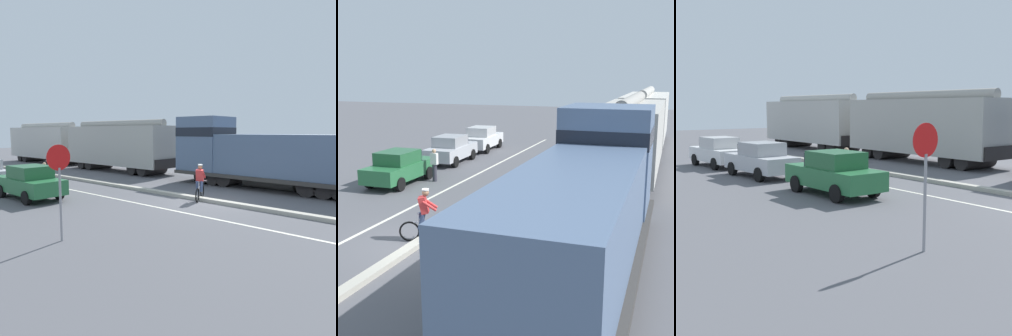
{
  "view_description": "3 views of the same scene",
  "coord_description": "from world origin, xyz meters",
  "views": [
    {
      "loc": [
        -12.58,
        -8.46,
        3.24
      ],
      "look_at": [
        -0.46,
        2.01,
        1.47
      ],
      "focal_mm": 35.0,
      "sensor_mm": 36.0,
      "label": 1
    },
    {
      "loc": [
        7.26,
        -11.99,
        5.28
      ],
      "look_at": [
        1.87,
        2.86,
        2.04
      ],
      "focal_mm": 50.0,
      "sensor_mm": 36.0,
      "label": 2
    },
    {
      "loc": [
        -15.0,
        -6.89,
        3.2
      ],
      "look_at": [
        -3.49,
        8.44,
        0.72
      ],
      "focal_mm": 50.0,
      "sensor_mm": 36.0,
      "label": 3
    }
  ],
  "objects": [
    {
      "name": "ground_plane",
      "position": [
        0.0,
        0.0,
        0.0
      ],
      "size": [
        120.0,
        120.0,
        0.0
      ],
      "primitive_type": "plane",
      "color": "#56565B"
    },
    {
      "name": "lane_stripe",
      "position": [
        -2.4,
        6.0,
        0.0
      ],
      "size": [
        0.14,
        36.0,
        0.01
      ],
      "primitive_type": "cube",
      "color": "silver",
      "rests_on": "ground"
    },
    {
      "name": "stop_sign",
      "position": [
        -7.47,
        0.16,
        2.02
      ],
      "size": [
        0.76,
        0.08,
        2.88
      ],
      "color": "gray",
      "rests_on": "ground"
    },
    {
      "name": "locomotive",
      "position": [
        5.19,
        0.06,
        1.8
      ],
      "size": [
        3.1,
        11.61,
        4.2
      ],
      "color": "slate",
      "rests_on": "ground"
    },
    {
      "name": "hopper_car_lead",
      "position": [
        5.19,
        12.22,
        2.08
      ],
      "size": [
        2.9,
        10.6,
        4.18
      ],
      "color": "#ADABA3",
      "rests_on": "ground"
    },
    {
      "name": "cyclist",
      "position": [
        0.03,
        0.43,
        0.82
      ],
      "size": [
        1.6,
        0.75,
        1.71
      ],
      "color": "black",
      "rests_on": "ground"
    },
    {
      "name": "parked_car_green",
      "position": [
        -5.06,
        6.95,
        0.82
      ],
      "size": [
        1.84,
        4.2,
        1.62
      ],
      "color": "#286B3D",
      "rests_on": "ground"
    },
    {
      "name": "median_curb",
      "position": [
        0.0,
        6.0,
        0.08
      ],
      "size": [
        0.36,
        36.0,
        0.16
      ],
      "primitive_type": "cube",
      "color": "#B2AD9E",
      "rests_on": "ground"
    },
    {
      "name": "hopper_car_middle",
      "position": [
        5.19,
        23.82,
        2.08
      ],
      "size": [
        2.9,
        10.6,
        4.18
      ],
      "color": "beige",
      "rests_on": "ground"
    },
    {
      "name": "pedestrian_by_cars",
      "position": [
        -3.72,
        7.97,
        0.85
      ],
      "size": [
        0.34,
        0.22,
        1.62
      ],
      "color": "#33333D",
      "rests_on": "ground"
    }
  ]
}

